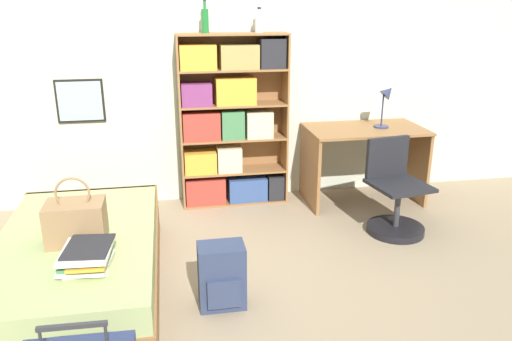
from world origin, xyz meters
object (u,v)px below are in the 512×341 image
(bed, at_px, (79,263))
(handbag, at_px, (76,221))
(bottle_brown, at_px, (259,23))
(desk_lamp, at_px, (387,99))
(desk, at_px, (364,151))
(bottle_green, at_px, (205,20))
(desk_chair, at_px, (395,204))
(book_stack_on_bed, at_px, (87,257))
(bookcase, at_px, (229,124))
(backpack, at_px, (222,276))

(bed, xyz_separation_m, handbag, (0.03, -0.09, 0.35))
(bottle_brown, bearing_deg, desk_lamp, -9.93)
(desk, bearing_deg, desk_lamp, -1.26)
(desk, height_order, desk_lamp, desk_lamp)
(bottle_green, xyz_separation_m, desk_chair, (1.52, -0.94, -1.51))
(book_stack_on_bed, bearing_deg, bottle_brown, 53.51)
(bookcase, xyz_separation_m, desk_lamp, (1.51, -0.19, 0.23))
(handbag, xyz_separation_m, desk_lamp, (2.71, 1.32, 0.48))
(bed, bearing_deg, book_stack_on_bed, -72.14)
(bottle_green, bearing_deg, desk_lamp, -7.26)
(bottle_brown, relative_size, desk_chair, 0.28)
(desk, bearing_deg, bookcase, 171.88)
(bottle_brown, distance_m, desk_lamp, 1.41)
(book_stack_on_bed, xyz_separation_m, desk_lamp, (2.60, 1.67, 0.56))
(backpack, bearing_deg, bottle_green, 87.11)
(bottle_brown, distance_m, desk, 1.60)
(desk_chair, bearing_deg, bottle_brown, 137.72)
(bottle_brown, bearing_deg, bottle_green, 179.42)
(bottle_brown, xyz_separation_m, desk_chair, (1.03, -0.94, -1.48))
(bed, distance_m, bottle_brown, 2.60)
(bookcase, xyz_separation_m, desk_chair, (1.33, -0.92, -0.55))
(bottle_brown, distance_m, backpack, 2.44)
(desk, relative_size, desk_chair, 1.40)
(desk_lamp, bearing_deg, backpack, -138.32)
(desk_lamp, xyz_separation_m, backpack, (-1.79, -1.60, -0.82))
(bookcase, height_order, bottle_green, bottle_green)
(bottle_green, relative_size, desk_lamp, 0.69)
(bed, height_order, book_stack_on_bed, book_stack_on_bed)
(bottle_green, xyz_separation_m, backpack, (-0.09, -1.82, -1.55))
(book_stack_on_bed, distance_m, backpack, 0.85)
(book_stack_on_bed, xyz_separation_m, desk_chair, (2.42, 0.95, -0.23))
(handbag, relative_size, desk_chair, 0.56)
(desk_lamp, xyz_separation_m, desk_chair, (-0.18, -0.72, -0.78))
(bed, xyz_separation_m, book_stack_on_bed, (0.14, -0.44, 0.27))
(desk_lamp, height_order, backpack, desk_lamp)
(bookcase, height_order, desk_chair, bookcase)
(bookcase, bearing_deg, desk_lamp, -7.25)
(handbag, height_order, bottle_green, bottle_green)
(desk_chair, bearing_deg, backpack, -151.53)
(bottle_brown, relative_size, desk, 0.20)
(bookcase, height_order, bottle_brown, bottle_brown)
(bed, height_order, backpack, backpack)
(bed, relative_size, bookcase, 1.13)
(bed, xyz_separation_m, desk_lamp, (2.75, 1.23, 0.83))
(bottle_green, xyz_separation_m, desk_lamp, (1.70, -0.22, -0.73))
(handbag, relative_size, bottle_green, 1.52)
(bottle_green, xyz_separation_m, bottle_brown, (0.49, -0.01, -0.03))
(backpack, bearing_deg, handbag, 163.11)
(bottle_brown, height_order, desk, bottle_brown)
(book_stack_on_bed, xyz_separation_m, bottle_green, (0.90, 1.89, 1.29))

